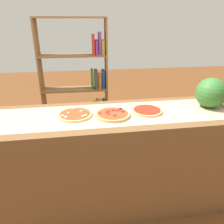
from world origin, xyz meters
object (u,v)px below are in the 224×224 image
(pizza_plain_2, at_px, (147,110))
(watermelon, at_px, (211,93))
(pizza_pepperoni_1, at_px, (113,114))
(bookshelf, at_px, (84,93))
(pizza_mushroom_0, at_px, (75,114))

(pizza_plain_2, bearing_deg, watermelon, 2.04)
(pizza_pepperoni_1, distance_m, pizza_plain_2, 0.31)
(pizza_pepperoni_1, xyz_separation_m, watermelon, (0.88, 0.07, 0.12))
(pizza_pepperoni_1, distance_m, bookshelf, 1.08)
(pizza_mushroom_0, distance_m, pizza_pepperoni_1, 0.31)
(pizza_mushroom_0, xyz_separation_m, pizza_pepperoni_1, (0.30, -0.05, 0.00))
(watermelon, relative_size, bookshelf, 0.16)
(pizza_mushroom_0, height_order, bookshelf, bookshelf)
(pizza_plain_2, height_order, watermelon, watermelon)
(pizza_plain_2, relative_size, bookshelf, 0.16)
(watermelon, bearing_deg, pizza_pepperoni_1, -175.74)
(pizza_plain_2, bearing_deg, pizza_mushroom_0, 179.79)
(bookshelf, bearing_deg, pizza_mushroom_0, -95.38)
(bookshelf, bearing_deg, pizza_pepperoni_1, -78.77)
(pizza_pepperoni_1, relative_size, watermelon, 1.06)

